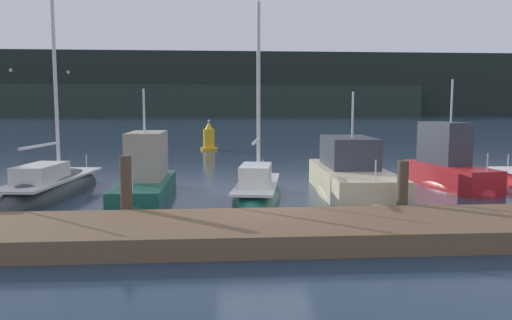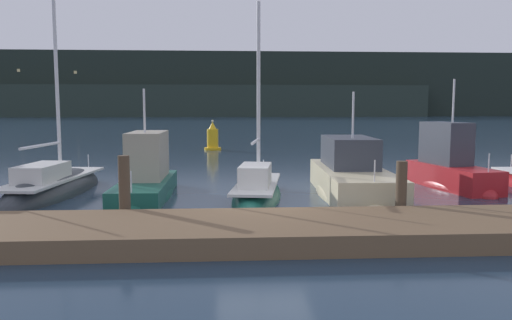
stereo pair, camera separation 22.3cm
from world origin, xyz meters
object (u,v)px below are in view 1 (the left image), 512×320
sailboat_berth_2 (53,192)px  motorboat_berth_3 (146,185)px  sailboat_berth_4 (257,195)px  motorboat_berth_5 (352,185)px  channel_buoy (209,139)px  motorboat_berth_6 (449,176)px

sailboat_berth_2 → motorboat_berth_3: sailboat_berth_2 is taller
sailboat_berth_4 → motorboat_berth_5: bearing=8.6°
motorboat_berth_3 → channel_buoy: size_ratio=2.75×
motorboat_berth_3 → sailboat_berth_4: bearing=-10.1°
motorboat_berth_6 → sailboat_berth_4: bearing=-166.6°
motorboat_berth_5 → channel_buoy: motorboat_berth_5 is taller
motorboat_berth_3 → sailboat_berth_4: size_ratio=0.82×
sailboat_berth_2 → channel_buoy: (4.87, 16.94, 0.66)m
sailboat_berth_4 → motorboat_berth_5: (3.19, 0.49, 0.19)m
sailboat_berth_2 → motorboat_berth_3: bearing=-8.8°
sailboat_berth_2 → motorboat_berth_6: size_ratio=2.25×
sailboat_berth_4 → motorboat_berth_6: (7.11, 1.70, 0.31)m
sailboat_berth_4 → channel_buoy: (-1.85, 18.06, 0.64)m
motorboat_berth_3 → motorboat_berth_6: 10.75m
sailboat_berth_4 → sailboat_berth_2: bearing=170.5°
sailboat_berth_2 → channel_buoy: sailboat_berth_2 is taller
sailboat_berth_2 → motorboat_berth_3: 3.18m
motorboat_berth_6 → sailboat_berth_2: bearing=-177.6°
sailboat_berth_2 → motorboat_berth_5: size_ratio=1.53×
sailboat_berth_2 → channel_buoy: 17.64m
motorboat_berth_3 → channel_buoy: motorboat_berth_3 is taller
sailboat_berth_2 → motorboat_berth_6: (13.82, 0.58, 0.33)m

